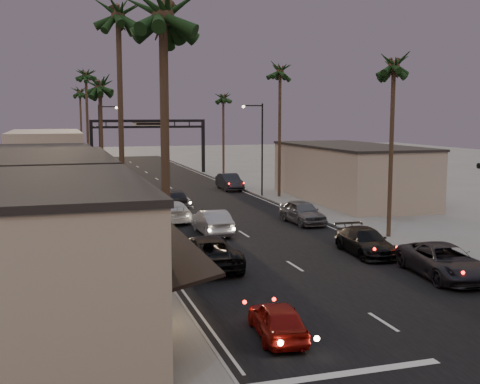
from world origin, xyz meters
TOP-DOWN VIEW (x-y plane):
  - ground at (0.00, 40.00)m, footprint 200.00×200.00m
  - road at (0.00, 45.00)m, footprint 14.00×120.00m
  - sidewalk_left at (-9.50, 52.00)m, footprint 5.00×92.00m
  - sidewalk_right at (9.50, 52.00)m, footprint 5.00×92.00m
  - storefront_near at (-13.00, 12.00)m, footprint 8.00×12.00m
  - storefront_mid at (-13.00, 26.00)m, footprint 8.00×14.00m
  - storefront_far at (-13.00, 42.00)m, footprint 8.00×16.00m
  - storefront_dist at (-13.00, 65.00)m, footprint 8.00×20.00m
  - building_right at (14.00, 40.00)m, footprint 8.00×18.00m
  - arch at (0.00, 70.00)m, footprint 15.20×0.40m
  - streetlight_right at (6.92, 45.00)m, footprint 2.13×0.30m
  - streetlight_left at (-6.92, 58.00)m, footprint 2.13×0.30m
  - palm_la at (-8.60, 9.00)m, footprint 3.20×3.20m
  - palm_lb at (-8.60, 22.00)m, footprint 3.20×3.20m
  - palm_lc at (-8.60, 36.00)m, footprint 3.20×3.20m
  - palm_ld at (-8.60, 55.00)m, footprint 3.20×3.20m
  - palm_ra at (8.60, 24.00)m, footprint 3.20×3.20m
  - palm_rb at (8.60, 44.00)m, footprint 3.20×3.20m
  - palm_rc at (8.60, 64.00)m, footprint 3.20×3.20m
  - palm_far at (-8.30, 78.00)m, footprint 3.20×3.20m
  - oncoming_red at (-4.49, 9.73)m, footprint 1.99×4.06m
  - oncoming_pickup at (-4.55, 20.19)m, footprint 2.93×6.19m
  - oncoming_silver at (-2.04, 28.68)m, footprint 1.79×5.02m
  - oncoming_white at (-3.77, 34.18)m, footprint 2.64×5.51m
  - oncoming_dgrey at (-2.20, 40.66)m, footprint 2.07×4.81m
  - oncoming_grey_far at (-4.14, 54.88)m, footprint 1.51×4.05m
  - curbside_near at (6.20, 14.85)m, footprint 3.26×6.07m
  - curbside_black at (4.89, 20.35)m, footprint 2.37×5.27m
  - curbside_grey at (5.30, 30.48)m, footprint 2.23×5.06m
  - curbside_far at (5.65, 51.06)m, footprint 1.82×5.21m

SIDE VIEW (x-z plane):
  - ground at x=0.00m, z-range 0.00..0.00m
  - road at x=0.00m, z-range -0.01..0.01m
  - sidewalk_left at x=-9.50m, z-range 0.00..0.12m
  - sidewalk_right at x=9.50m, z-range 0.00..0.12m
  - oncoming_grey_far at x=-4.14m, z-range 0.00..1.32m
  - oncoming_red at x=-4.49m, z-range 0.00..1.33m
  - curbside_black at x=4.89m, z-range 0.00..1.50m
  - oncoming_white at x=-3.77m, z-range 0.00..1.55m
  - oncoming_dgrey at x=-2.20m, z-range 0.00..1.62m
  - curbside_near at x=6.20m, z-range 0.00..1.62m
  - oncoming_silver at x=-2.04m, z-range 0.00..1.65m
  - curbside_grey at x=5.30m, z-range 0.00..1.69m
  - oncoming_pickup at x=-4.55m, z-range 0.00..1.71m
  - curbside_far at x=5.65m, z-range 0.00..1.72m
  - storefront_far at x=-13.00m, z-range 0.00..5.00m
  - building_right at x=14.00m, z-range 0.00..5.00m
  - storefront_near at x=-13.00m, z-range 0.00..5.50m
  - storefront_mid at x=-13.00m, z-range 0.00..5.50m
  - storefront_dist at x=-13.00m, z-range 0.00..6.00m
  - streetlight_right at x=6.92m, z-range 0.83..9.83m
  - streetlight_left at x=-6.92m, z-range 0.83..9.83m
  - arch at x=0.00m, z-range 1.90..9.17m
  - palm_lc at x=-8.60m, z-range 4.37..16.57m
  - palm_rc at x=8.60m, z-range 4.37..16.57m
  - palm_la at x=-8.60m, z-range 4.84..18.04m
  - palm_ra at x=8.60m, z-range 4.84..18.04m
  - palm_far at x=-8.30m, z-range 4.84..18.04m
  - palm_ld at x=-8.60m, z-range 5.32..19.52m
  - palm_rb at x=8.60m, z-range 5.32..19.52m
  - palm_lb at x=-8.60m, z-range 5.79..20.99m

